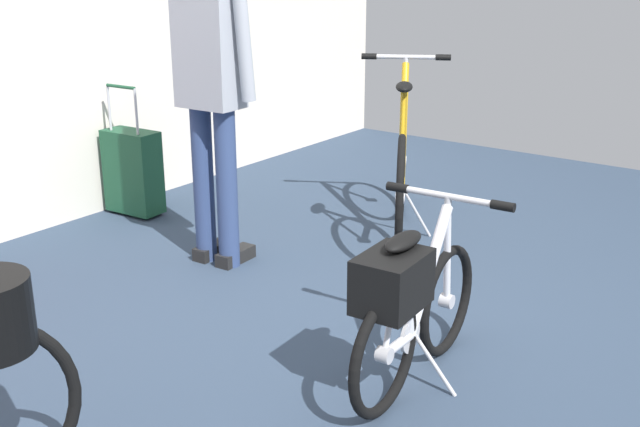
{
  "coord_description": "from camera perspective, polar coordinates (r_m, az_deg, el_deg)",
  "views": [
    {
      "loc": [
        -2.56,
        -1.63,
        1.59
      ],
      "look_at": [
        -0.07,
        0.2,
        0.55
      ],
      "focal_mm": 43.64,
      "sensor_mm": 36.0,
      "label": 1
    }
  ],
  "objects": [
    {
      "name": "visitor_near_wall",
      "position": [
        3.98,
        -8.04,
        10.09
      ],
      "size": [
        0.29,
        0.54,
        1.75
      ],
      "color": "navy",
      "rests_on": "ground_plane"
    },
    {
      "name": "folding_bike_foreground",
      "position": [
        2.91,
        6.61,
        -6.63
      ],
      "size": [
        1.0,
        0.53,
        0.72
      ],
      "color": "black",
      "rests_on": "ground_plane"
    },
    {
      "name": "display_bike_left",
      "position": [
        4.54,
        6.01,
        3.11
      ],
      "size": [
        1.3,
        0.78,
        1.02
      ],
      "color": "black",
      "rests_on": "ground_plane"
    },
    {
      "name": "rolling_suitcase",
      "position": [
        5.03,
        -13.55,
        3.04
      ],
      "size": [
        0.2,
        0.37,
        0.83
      ],
      "color": "#19472D",
      "rests_on": "ground_plane"
    },
    {
      "name": "ground_plane",
      "position": [
        3.43,
        3.39,
        -9.07
      ],
      "size": [
        7.08,
        7.08,
        0.0
      ],
      "primitive_type": "plane",
      "color": "#2D3D51"
    }
  ]
}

